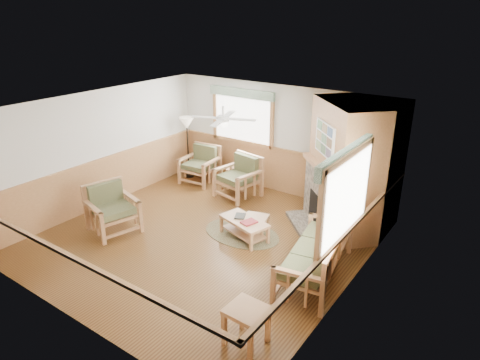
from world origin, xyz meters
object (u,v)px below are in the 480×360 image
Objects in this scene: sofa at (316,252)px; armchair_back_right at (238,177)px; coffee_table at (244,229)px; floor_lamp_left at (188,147)px; end_table_chairs at (238,178)px; end_table_sofa at (246,326)px; footstool at (255,226)px; armchair_left at (113,209)px; floor_lamp_right at (334,219)px; armchair_back_left at (200,165)px.

armchair_back_right is at bearing -133.02° from sofa.
coffee_table is 3.80m from floor_lamp_left.
end_table_chairs is at bearing 3.77° from floor_lamp_left.
end_table_sofa is (3.29, -4.47, 0.02)m from end_table_chairs.
coffee_table is 0.26m from footstool.
armchair_left is 4.25m from end_table_sofa.
floor_lamp_right is (4.19, 1.54, 0.36)m from armchair_left.
sofa is at bearing 88.21° from end_table_sofa.
armchair_left is 1.70× the size of end_table_sofa.
armchair_back_left is 1.76× the size of end_table_chairs.
armchair_back_right reaches higher than end_table_chairs.
floor_lamp_right is (0.09, 2.64, 0.57)m from end_table_sofa.
footstool is at bearing -33.89° from armchair_back_right.
armchair_back_right is at bearing 144.83° from coffee_table.
floor_lamp_right reaches higher than armchair_back_right.
sofa is 1.22× the size of floor_lamp_right.
end_table_chairs is (1.09, 0.23, -0.21)m from armchair_back_left.
floor_lamp_left reaches higher than armchair_back_left.
floor_lamp_right reaches higher than sofa.
end_table_chairs is at bearing 144.02° from coffee_table.
sofa is at bearing -31.25° from armchair_back_left.
coffee_table is at bearing -31.40° from floor_lamp_left.
end_table_chairs is (0.80, 3.37, -0.23)m from armchair_left.
floor_lamp_right is (3.09, -1.40, 0.35)m from armchair_back_right.
floor_lamp_right is (0.03, 0.61, 0.38)m from sofa.
floor_lamp_left is 0.98× the size of floor_lamp_right.
armchair_left is at bearing -89.67° from armchair_back_left.
sofa is 2.03× the size of coffee_table.
floor_lamp_left is (-4.95, 2.33, 0.36)m from sofa.
armchair_back_left is at bearing -13.90° from floor_lamp_left.
armchair_back_left is (-4.44, 2.21, 0.00)m from sofa.
floor_lamp_right is at bearing -19.10° from floor_lamp_left.
sofa is at bearing -20.40° from footstool.
end_table_chairs is 5.55m from end_table_sofa.
footstool is at bearing 120.72° from end_table_sofa.
end_table_chairs is at bearing 2.10° from armchair_left.
armchair_back_right reaches higher than footstool.
end_table_chairs is (-0.30, 0.43, -0.23)m from armchair_back_right.
floor_lamp_left reaches higher than armchair_back_right.
floor_lamp_right reaches higher than armchair_back_left.
armchair_back_right is 1.72× the size of end_table_sofa.
armchair_back_right is at bearing -4.99° from armchair_left.
floor_lamp_right reaches higher than coffee_table.
footstool is at bearing 77.85° from coffee_table.
armchair_left is at bearing -76.33° from floor_lamp_left.
end_table_chairs is 0.93× the size of end_table_sofa.
armchair_back_left reaches higher than end_table_sofa.
armchair_left is 1.83× the size of end_table_chairs.
armchair_left is (-4.16, -0.93, 0.02)m from sofa.
coffee_table is at bearing -39.03° from armchair_back_left.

